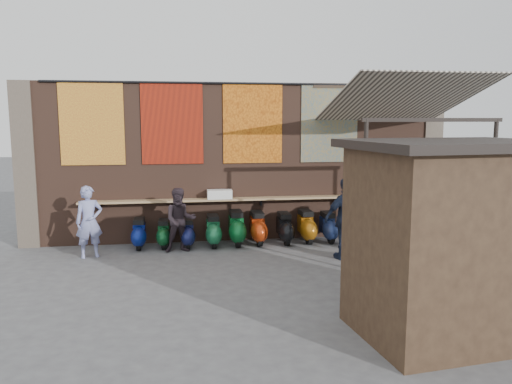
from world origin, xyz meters
TOP-DOWN VIEW (x-y plane):
  - ground at (0.00, 0.00)m, footprint 70.00×70.00m
  - brick_wall at (0.00, 2.70)m, footprint 10.00×0.40m
  - pier_left at (-5.20, 2.70)m, footprint 0.50×0.50m
  - pier_right at (5.20, 2.70)m, footprint 0.50×0.50m
  - eating_counter at (0.00, 2.33)m, footprint 8.00×0.32m
  - shelf_box at (-0.57, 2.30)m, footprint 0.61×0.29m
  - tapestry_redgold at (-3.60, 2.48)m, footprint 1.50×0.02m
  - tapestry_sun at (-1.70, 2.48)m, footprint 1.50×0.02m
  - tapestry_orange at (0.30, 2.48)m, footprint 1.50×0.02m
  - tapestry_multi at (2.30, 2.48)m, footprint 1.50×0.02m
  - hang_rail at (0.00, 2.47)m, footprint 9.50×0.06m
  - scooter_stool_0 at (-2.54, 2.04)m, footprint 0.34×0.76m
  - scooter_stool_1 at (-1.97, 2.03)m, footprint 0.32×0.71m
  - scooter_stool_2 at (-1.38, 1.96)m, footprint 0.33×0.73m
  - scooter_stool_3 at (-0.76, 1.96)m, footprint 0.36×0.81m
  - scooter_stool_4 at (-0.18, 2.01)m, footprint 0.40×0.89m
  - scooter_stool_5 at (0.36, 2.02)m, footprint 0.38×0.85m
  - scooter_stool_6 at (1.03, 1.98)m, footprint 0.36×0.81m
  - scooter_stool_7 at (1.61, 2.02)m, footprint 0.38×0.85m
  - scooter_stool_8 at (2.17, 1.99)m, footprint 0.36×0.79m
  - diner_left at (-3.58, 1.40)m, footprint 0.68×0.55m
  - diner_right at (-1.56, 1.55)m, footprint 0.80×0.65m
  - shopper_navy at (2.09, 0.37)m, footprint 1.13×0.62m
  - shopper_grey at (2.93, -0.57)m, footprint 1.28×1.27m
  - shopper_tan at (3.29, 0.26)m, footprint 0.96×0.75m
  - market_stall at (2.21, -3.65)m, footprint 2.66×2.12m
  - stall_roof at (2.21, -3.65)m, footprint 2.99×2.43m
  - stall_sign at (2.10, -2.70)m, footprint 1.20×0.17m
  - stall_shelf at (2.10, -2.70)m, footprint 2.05×0.33m
  - awning_canvas at (3.50, 0.90)m, footprint 3.20×3.28m
  - awning_ledger at (3.50, 2.49)m, footprint 3.30×0.08m
  - awning_header at (3.50, -0.60)m, footprint 3.00×0.08m
  - awning_post_left at (2.10, -0.60)m, footprint 0.09×0.09m
  - awning_post_right at (4.90, -0.60)m, footprint 0.09×0.09m

SIDE VIEW (x-z plane):
  - ground at x=0.00m, z-range 0.00..0.00m
  - scooter_stool_1 at x=-1.97m, z-range 0.00..0.67m
  - scooter_stool_2 at x=-1.38m, z-range 0.00..0.69m
  - scooter_stool_0 at x=-2.54m, z-range 0.00..0.72m
  - scooter_stool_8 at x=2.17m, z-range 0.00..0.75m
  - scooter_stool_3 at x=-0.76m, z-range 0.00..0.77m
  - scooter_stool_6 at x=1.03m, z-range 0.00..0.77m
  - scooter_stool_5 at x=0.36m, z-range 0.00..0.81m
  - scooter_stool_7 at x=1.61m, z-range 0.00..0.81m
  - scooter_stool_4 at x=-0.18m, z-range 0.00..0.84m
  - diner_right at x=-1.56m, z-range 0.00..1.52m
  - diner_left at x=-3.58m, z-range 0.00..1.63m
  - shopper_tan at x=3.29m, z-range 0.00..1.73m
  - shopper_grey at x=2.93m, z-range 0.00..1.77m
  - shopper_navy at x=2.09m, z-range 0.00..1.83m
  - stall_shelf at x=2.10m, z-range 0.95..1.01m
  - eating_counter at x=0.00m, z-range 1.08..1.12m
  - shelf_box at x=-0.57m, z-range 1.12..1.35m
  - market_stall at x=2.21m, z-range 0.00..2.68m
  - awning_post_left at x=2.10m, z-range 0.00..3.10m
  - awning_post_right at x=4.90m, z-range 0.00..3.10m
  - stall_sign at x=2.10m, z-range 1.69..2.19m
  - brick_wall at x=0.00m, z-range 0.00..4.00m
  - pier_left at x=-5.20m, z-range 0.00..4.00m
  - pier_right at x=5.20m, z-range 0.00..4.00m
  - stall_roof at x=2.21m, z-range 2.68..2.80m
  - tapestry_redgold at x=-3.60m, z-range 2.00..4.00m
  - tapestry_sun at x=-1.70m, z-range 2.00..4.00m
  - tapestry_orange at x=0.30m, z-range 2.00..4.00m
  - tapestry_multi at x=2.30m, z-range 2.00..4.00m
  - awning_header at x=3.50m, z-range 3.04..3.12m
  - awning_canvas at x=3.50m, z-range 3.07..4.03m
  - awning_ledger at x=3.50m, z-range 3.89..4.01m
  - hang_rail at x=0.00m, z-range 3.95..4.01m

